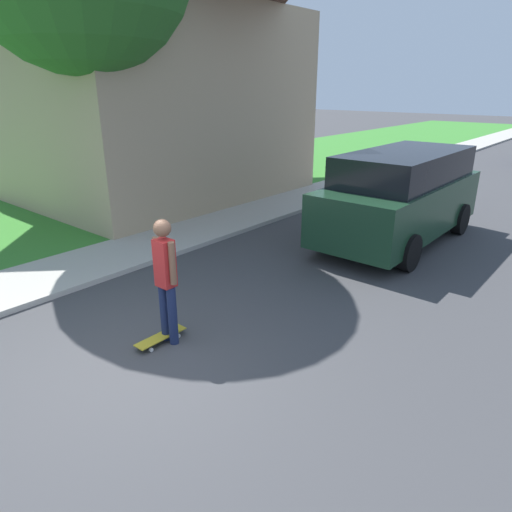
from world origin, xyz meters
TOP-DOWN VIEW (x-y plane):
  - ground_plane at (0.00, 0.00)m, footprint 120.00×120.00m
  - lawn at (-8.00, 6.00)m, footprint 10.00×80.00m
  - sidewalk at (-3.60, 6.00)m, footprint 1.80×80.00m
  - house at (-8.51, 6.75)m, footprint 8.98×9.03m
  - suv_parked at (0.46, 7.04)m, footprint 2.10×5.02m
  - skateboarder at (-0.12, 0.69)m, footprint 0.41×0.24m
  - skateboard at (-0.19, 0.58)m, footprint 0.21×0.79m

SIDE VIEW (x-z plane):
  - ground_plane at x=0.00m, z-range 0.00..0.00m
  - lawn at x=-8.00m, z-range 0.00..0.08m
  - sidewalk at x=-3.60m, z-range 0.00..0.10m
  - skateboard at x=-0.19m, z-range 0.03..0.13m
  - skateboarder at x=-0.12m, z-range 0.11..1.92m
  - suv_parked at x=0.46m, z-range 0.06..2.14m
  - house at x=-8.51m, z-range 0.25..8.47m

